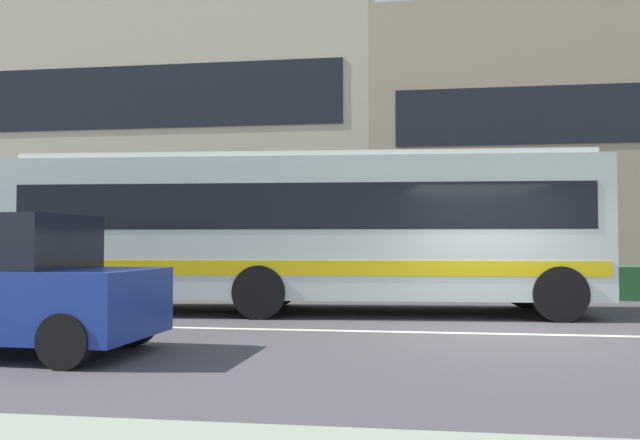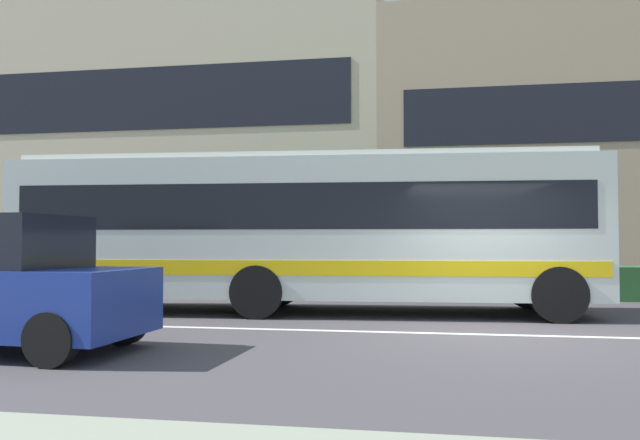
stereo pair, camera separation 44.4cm
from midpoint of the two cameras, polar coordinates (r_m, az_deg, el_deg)
ground_plane at (r=10.23m, az=17.12°, el=-9.99°), size 160.00×160.00×0.00m
lane_centre_line at (r=10.23m, az=17.12°, el=-9.96°), size 60.00×0.16×0.01m
hedge_row_far at (r=17.22m, az=25.38°, el=-5.21°), size 23.77×1.10×0.83m
apartment_block_left at (r=28.78m, az=-16.16°, el=6.70°), size 21.99×8.62×11.49m
transit_bus at (r=12.83m, az=-0.54°, el=-0.63°), size 11.62×3.30×3.16m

